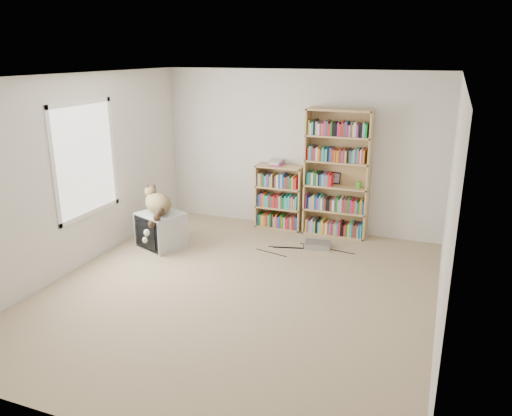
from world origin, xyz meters
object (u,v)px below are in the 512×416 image
(cat, at_px, (156,207))
(dvd_player, at_px, (318,245))
(crt_tv, at_px, (162,230))
(bookcase_short, at_px, (280,199))
(bookcase_tall, at_px, (337,177))

(cat, bearing_deg, dvd_player, 56.84)
(cat, bearing_deg, crt_tv, 107.66)
(crt_tv, relative_size, dvd_player, 2.02)
(bookcase_short, height_order, dvd_player, bookcase_short)
(crt_tv, relative_size, bookcase_short, 0.73)
(cat, distance_m, dvd_player, 2.40)
(cat, relative_size, bookcase_tall, 0.43)
(crt_tv, distance_m, bookcase_tall, 2.75)
(crt_tv, xyz_separation_m, bookcase_tall, (2.25, 1.43, 0.66))
(cat, xyz_separation_m, bookcase_short, (1.36, 1.50, -0.14))
(crt_tv, xyz_separation_m, bookcase_short, (1.34, 1.43, 0.22))
(bookcase_tall, relative_size, dvd_player, 5.24)
(cat, xyz_separation_m, bookcase_tall, (2.27, 1.50, 0.30))
(crt_tv, bearing_deg, cat, -86.00)
(bookcase_tall, distance_m, bookcase_short, 1.01)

